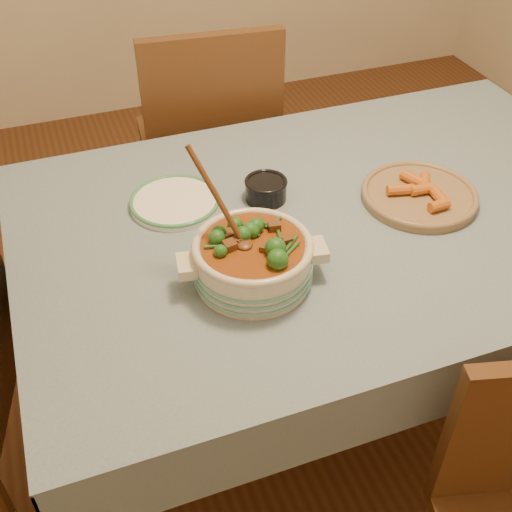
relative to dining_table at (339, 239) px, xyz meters
The scene contains 7 objects.
floor 0.66m from the dining_table, ahead, with size 4.50×4.50×0.00m, color #4D2716.
dining_table is the anchor object (origin of this frame).
stew_casserole 0.39m from the dining_table, 151.63° to the right, with size 0.34×0.30×0.32m.
white_plate 0.45m from the dining_table, 155.70° to the left, with size 0.29×0.29×0.02m.
condiment_bowl 0.24m from the dining_table, 143.08° to the left, with size 0.15×0.15×0.06m.
fried_plate 0.24m from the dining_table, ahead, with size 0.31×0.31×0.05m.
chair_far 0.81m from the dining_table, 99.23° to the left, with size 0.51×0.51×1.00m.
Camera 1 is at (-0.68, -1.19, 1.75)m, focal length 45.00 mm.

